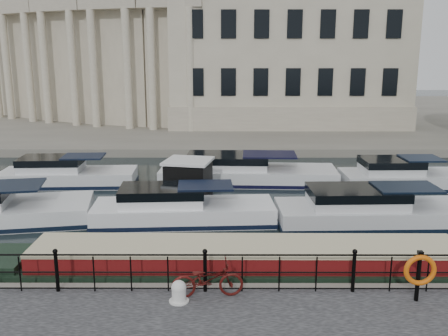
% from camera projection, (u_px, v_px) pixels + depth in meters
% --- Properties ---
extents(ground_plane, '(160.00, 160.00, 0.00)m').
position_uv_depth(ground_plane, '(208.00, 274.00, 15.86)').
color(ground_plane, black).
rests_on(ground_plane, ground).
extents(far_bank, '(120.00, 42.00, 0.55)m').
position_uv_depth(far_bank, '(220.00, 115.00, 53.79)').
color(far_bank, '#6B665B').
rests_on(far_bank, ground_plane).
extents(railing, '(24.14, 0.14, 1.22)m').
position_uv_depth(railing, '(205.00, 269.00, 13.39)').
color(railing, black).
rests_on(railing, near_quay).
extents(civic_building, '(53.55, 31.84, 16.85)m').
position_uv_depth(civic_building, '(209.00, 51.00, 48.08)').
color(civic_building, '#ADA38C').
rests_on(civic_building, far_bank).
extents(bicycle, '(1.97, 0.88, 1.00)m').
position_uv_depth(bicycle, '(207.00, 279.00, 13.12)').
color(bicycle, '#430E0C').
rests_on(bicycle, near_quay).
extents(mooring_bollard, '(0.52, 0.52, 0.59)m').
position_uv_depth(mooring_bollard, '(179.00, 292.00, 12.91)').
color(mooring_bollard, silver).
rests_on(mooring_bollard, near_quay).
extents(life_ring_post, '(0.84, 0.21, 1.37)m').
position_uv_depth(life_ring_post, '(420.00, 271.00, 12.78)').
color(life_ring_post, black).
rests_on(life_ring_post, near_quay).
extents(narrowboat, '(16.22, 2.24, 1.59)m').
position_uv_depth(narrowboat, '(245.00, 270.00, 15.32)').
color(narrowboat, black).
rests_on(narrowboat, ground_plane).
extents(harbour_hut, '(3.18, 2.82, 2.17)m').
position_uv_depth(harbour_hut, '(189.00, 184.00, 22.95)').
color(harbour_hut, '#6B665B').
rests_on(harbour_hut, ground_plane).
extents(cabin_cruisers, '(26.78, 10.61, 1.99)m').
position_uv_depth(cabin_cruisers, '(207.00, 194.00, 23.42)').
color(cabin_cruisers, silver).
rests_on(cabin_cruisers, ground_plane).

